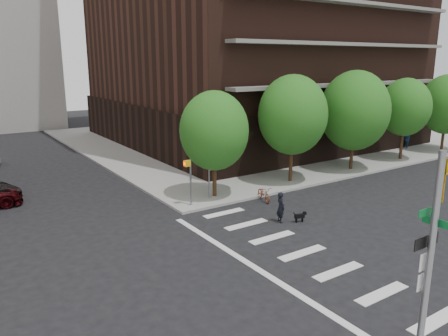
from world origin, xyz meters
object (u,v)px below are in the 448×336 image
dog_walker (281,207)px  pedestrian_far (406,139)px  scooter (264,194)px  traffic_signal (425,297)px

dog_walker → pedestrian_far: bearing=-56.2°
scooter → dog_walker: 3.52m
traffic_signal → scooter: size_ratio=3.64×
traffic_signal → dog_walker: traffic_signal is taller
traffic_signal → scooter: (6.60, 13.99, -2.27)m
traffic_signal → dog_walker: (5.12, 10.82, -1.91)m
scooter → dog_walker: size_ratio=1.04×
traffic_signal → pedestrian_far: traffic_signal is taller
traffic_signal → dog_walker: size_ratio=3.78×
dog_walker → pedestrian_far: size_ratio=0.95×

